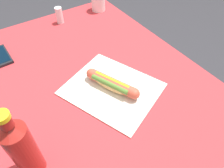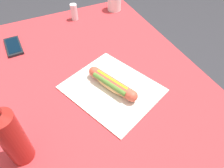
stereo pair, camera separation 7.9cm
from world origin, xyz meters
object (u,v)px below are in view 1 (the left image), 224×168
(hot_dog, at_px, (112,84))
(salt_shaker, at_px, (59,15))
(soda_bottle, at_px, (23,149))
(drinking_cup, at_px, (98,2))
(cell_phone, at_px, (1,56))

(hot_dog, xyz_separation_m, salt_shaker, (0.55, -0.04, 0.01))
(soda_bottle, distance_m, drinking_cup, 0.93)
(drinking_cup, xyz_separation_m, salt_shaker, (-0.01, 0.24, -0.01))
(drinking_cup, bearing_deg, cell_phone, 102.09)
(drinking_cup, distance_m, salt_shaker, 0.24)
(cell_phone, distance_m, soda_bottle, 0.57)
(hot_dog, distance_m, salt_shaker, 0.55)
(cell_phone, relative_size, drinking_cup, 1.47)
(cell_phone, height_order, salt_shaker, salt_shaker)
(cell_phone, height_order, soda_bottle, soda_bottle)
(drinking_cup, bearing_deg, hot_dog, 153.33)
(hot_dog, bearing_deg, salt_shaker, -4.09)
(soda_bottle, bearing_deg, drinking_cup, -42.64)
(soda_bottle, xyz_separation_m, salt_shaker, (0.68, -0.39, -0.07))
(hot_dog, bearing_deg, drinking_cup, -26.67)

